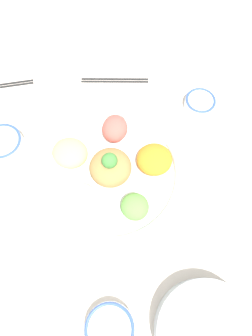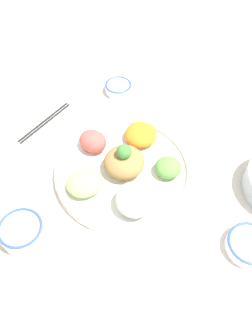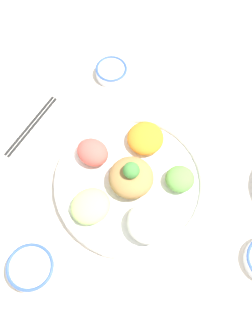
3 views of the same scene
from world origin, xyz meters
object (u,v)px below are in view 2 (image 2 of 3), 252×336
at_px(rice_bowl_blue, 250,245).
at_px(sauce_bowl_dark, 118,87).
at_px(sauce_bowl_red, 22,231).
at_px(chopsticks_pair_far, 45,122).
at_px(salad_platter, 124,169).

relative_size(rice_bowl_blue, sauce_bowl_dark, 1.22).
relative_size(sauce_bowl_red, rice_bowl_blue, 0.97).
height_order(sauce_bowl_red, chopsticks_pair_far, sauce_bowl_red).
distance_m(sauce_bowl_red, chopsticks_pair_far, 0.38).
relative_size(salad_platter, sauce_bowl_red, 3.56).
relative_size(sauce_bowl_dark, chopsticks_pair_far, 0.44).
distance_m(rice_bowl_blue, chopsticks_pair_far, 0.68).
xyz_separation_m(rice_bowl_blue, chopsticks_pair_far, (0.63, -0.26, -0.01)).
bearing_deg(chopsticks_pair_far, rice_bowl_blue, -89.72).
relative_size(sauce_bowl_red, chopsticks_pair_far, 0.53).
relative_size(salad_platter, sauce_bowl_dark, 4.24).
bearing_deg(sauce_bowl_dark, salad_platter, 107.91).
bearing_deg(rice_bowl_blue, salad_platter, -21.46).
bearing_deg(sauce_bowl_red, rice_bowl_blue, -168.71).
relative_size(salad_platter, rice_bowl_blue, 3.47).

